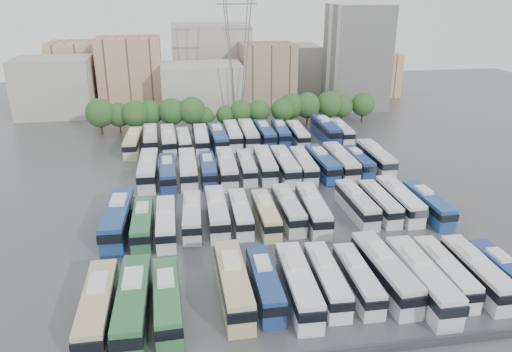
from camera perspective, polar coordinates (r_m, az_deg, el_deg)
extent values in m
plane|color=#424447|center=(74.91, 1.47, -3.27)|extent=(220.00, 220.00, 0.00)
cylinder|color=black|center=(114.04, -17.20, 5.18)|extent=(0.36, 0.36, 2.61)
sphere|color=#234C1E|center=(113.17, -17.39, 6.90)|extent=(6.25, 6.25, 6.25)
cylinder|color=black|center=(114.32, -15.24, 5.32)|extent=(0.36, 0.36, 2.20)
sphere|color=#234C1E|center=(113.57, -15.38, 6.77)|extent=(5.27, 5.27, 5.27)
cylinder|color=black|center=(112.53, -13.52, 5.29)|extent=(0.36, 0.36, 2.42)
sphere|color=#234C1E|center=(111.70, -13.67, 6.91)|extent=(5.81, 5.81, 5.81)
cylinder|color=black|center=(113.87, -11.87, 5.58)|extent=(0.36, 0.36, 2.27)
sphere|color=#234C1E|center=(113.09, -11.99, 7.08)|extent=(5.45, 5.45, 5.45)
cylinder|color=black|center=(112.74, -9.50, 5.63)|extent=(0.36, 0.36, 2.46)
sphere|color=#234C1E|center=(111.90, -9.60, 7.28)|extent=(5.90, 5.90, 5.90)
cylinder|color=black|center=(112.30, -7.24, 5.72)|extent=(0.36, 0.36, 2.54)
sphere|color=#234C1E|center=(111.43, -7.32, 7.42)|extent=(6.09, 6.09, 6.09)
cylinder|color=black|center=(112.78, -5.86, 5.64)|extent=(0.36, 0.36, 1.78)
sphere|color=#234C1E|center=(112.16, -5.91, 6.83)|extent=(4.26, 4.26, 4.26)
cylinder|color=black|center=(113.72, -3.48, 5.84)|extent=(0.36, 0.36, 1.75)
sphere|color=#234C1E|center=(113.11, -3.51, 7.00)|extent=(4.20, 4.20, 4.20)
cylinder|color=black|center=(113.79, -1.68, 5.98)|extent=(0.36, 0.36, 2.13)
sphere|color=#234C1E|center=(113.06, -1.70, 7.39)|extent=(5.11, 5.11, 5.11)
cylinder|color=black|center=(114.22, 0.32, 6.05)|extent=(0.36, 0.36, 2.12)
sphere|color=#234C1E|center=(113.49, 0.33, 7.45)|extent=(5.08, 5.08, 5.08)
cylinder|color=black|center=(114.67, 3.05, 6.10)|extent=(0.36, 0.36, 2.21)
sphere|color=#234C1E|center=(113.92, 3.08, 7.56)|extent=(5.31, 5.31, 5.31)
cylinder|color=black|center=(116.70, 4.00, 6.41)|extent=(0.36, 0.36, 2.46)
sphere|color=#234C1E|center=(115.89, 4.04, 8.00)|extent=(5.89, 5.89, 5.89)
cylinder|color=black|center=(117.32, 5.83, 6.44)|extent=(0.36, 0.36, 2.48)
sphere|color=#234C1E|center=(116.50, 5.89, 8.04)|extent=(5.94, 5.94, 5.94)
cylinder|color=black|center=(118.81, 8.26, 6.53)|extent=(0.36, 0.36, 2.52)
sphere|color=#234C1E|center=(118.00, 8.35, 8.13)|extent=(6.04, 6.04, 6.04)
cylinder|color=black|center=(120.08, 9.70, 6.52)|extent=(0.36, 0.36, 2.17)
sphere|color=#234C1E|center=(119.37, 9.79, 7.88)|extent=(5.21, 5.21, 5.21)
cylinder|color=black|center=(121.72, 12.00, 6.58)|extent=(0.36, 0.36, 2.29)
sphere|color=#234C1E|center=(120.99, 12.12, 8.01)|extent=(5.50, 5.50, 5.50)
cube|color=#9E998E|center=(134.28, -21.99, 9.44)|extent=(18.00, 14.00, 14.00)
cube|color=tan|center=(137.11, -14.14, 11.40)|extent=(16.00, 12.00, 18.00)
cube|color=#ADA89E|center=(129.52, -6.20, 10.01)|extent=(20.00, 14.00, 12.00)
cube|color=gray|center=(137.16, 1.29, 11.60)|extent=(14.00, 12.00, 16.00)
cube|color=gray|center=(148.78, -5.18, 13.07)|extent=(22.00, 16.00, 20.00)
cube|color=tan|center=(148.82, -19.31, 11.21)|extent=(16.00, 14.00, 16.00)
cube|color=#A39E93|center=(150.52, 3.49, 12.06)|extent=(18.00, 14.00, 14.00)
cube|color=tan|center=(152.19, 13.02, 11.28)|extent=(14.00, 12.00, 12.00)
cube|color=gray|center=(143.28, -9.78, 10.51)|extent=(12.00, 10.00, 10.00)
cube|color=silver|center=(134.64, 11.45, 13.17)|extent=(14.00, 14.00, 26.00)
cylinder|color=slate|center=(116.46, -2.99, 14.32)|extent=(2.90, 2.91, 33.83)
cylinder|color=slate|center=(120.40, -3.22, 14.54)|extent=(2.90, 2.91, 33.83)
cylinder|color=slate|center=(116.97, -0.98, 14.37)|extent=(2.90, 2.91, 33.83)
cylinder|color=slate|center=(120.90, -1.27, 14.60)|extent=(2.90, 2.91, 33.83)
cube|color=slate|center=(117.91, -2.18, 19.06)|extent=(9.00, 0.30, 0.30)
cube|color=slate|center=(118.25, -2.14, 16.42)|extent=(7.00, 0.30, 0.30)
cube|color=tan|center=(51.98, -17.61, -14.28)|extent=(2.70, 12.53, 3.55)
cube|color=black|center=(51.47, -17.72, -13.77)|extent=(2.83, 12.71, 1.04)
cube|color=silver|center=(52.17, -17.63, -11.50)|extent=(1.78, 3.34, 0.46)
cube|color=#2B653A|center=(51.47, -13.84, -14.14)|extent=(3.05, 13.11, 3.70)
cube|color=black|center=(50.94, -13.93, -13.59)|extent=(3.19, 13.31, 1.09)
cube|color=silver|center=(51.67, -13.90, -11.20)|extent=(1.92, 3.52, 0.48)
cube|color=#30703F|center=(51.62, -10.11, -13.96)|extent=(2.85, 11.65, 3.28)
cube|color=black|center=(51.15, -10.15, -13.48)|extent=(2.97, 11.83, 0.96)
cube|color=silver|center=(51.80, -10.30, -11.37)|extent=(1.74, 3.14, 0.42)
cube|color=tan|center=(53.07, -2.62, -12.31)|extent=(2.84, 12.74, 3.60)
cube|color=black|center=(52.56, -2.61, -11.78)|extent=(2.97, 12.94, 1.06)
cube|color=silver|center=(53.32, -2.88, -9.55)|extent=(1.84, 3.41, 0.47)
cube|color=navy|center=(53.51, 1.01, -12.27)|extent=(2.38, 11.12, 3.15)
cube|color=black|center=(53.06, 1.04, -11.81)|extent=(2.49, 11.28, 0.93)
cube|color=silver|center=(53.71, 0.75, -9.88)|extent=(1.58, 2.97, 0.41)
cube|color=silver|center=(53.22, 4.82, -12.36)|extent=(2.91, 12.28, 3.46)
cube|color=black|center=(52.73, 4.88, -11.85)|extent=(3.04, 12.47, 1.02)
cube|color=silver|center=(53.43, 4.53, -9.72)|extent=(1.82, 3.30, 0.45)
cube|color=silver|center=(54.67, 8.06, -11.70)|extent=(2.69, 11.20, 3.16)
cube|color=black|center=(54.24, 8.13, -11.24)|extent=(2.80, 11.37, 0.93)
cube|color=silver|center=(54.87, 7.77, -9.36)|extent=(1.66, 3.01, 0.41)
cube|color=silver|center=(55.41, 11.52, -11.54)|extent=(2.39, 10.68, 3.02)
cube|color=black|center=(54.99, 11.61, -11.11)|extent=(2.50, 10.84, 0.89)
cube|color=silver|center=(55.58, 11.19, -9.34)|extent=(1.54, 2.86, 0.39)
cube|color=silver|center=(56.70, 14.49, -10.66)|extent=(3.20, 12.73, 3.58)
cube|color=black|center=(56.23, 14.63, -10.15)|extent=(3.34, 12.92, 1.05)
cube|color=silver|center=(56.90, 14.00, -8.13)|extent=(1.93, 3.44, 0.46)
cube|color=silver|center=(56.44, 18.32, -11.24)|extent=(2.79, 12.89, 3.65)
cube|color=black|center=(55.96, 18.48, -10.72)|extent=(2.92, 13.08, 1.07)
cube|color=silver|center=(56.62, 17.84, -8.63)|extent=(1.84, 3.44, 0.47)
cube|color=white|center=(59.05, 20.71, -10.30)|extent=(2.60, 11.19, 3.16)
cube|color=black|center=(58.65, 20.85, -9.87)|extent=(2.71, 11.36, 0.93)
cube|color=silver|center=(59.22, 20.31, -8.15)|extent=(1.64, 3.00, 0.41)
cube|color=silver|center=(60.17, 23.84, -10.11)|extent=(2.59, 11.55, 3.26)
cube|color=black|center=(59.77, 24.00, -9.67)|extent=(2.71, 11.72, 0.96)
cube|color=silver|center=(60.33, 23.40, -7.94)|extent=(1.67, 3.09, 0.42)
cube|color=navy|center=(61.37, 26.53, -10.08)|extent=(2.50, 10.72, 3.02)
cube|color=black|center=(61.00, 26.69, -9.68)|extent=(2.61, 10.88, 0.89)
cube|color=silver|center=(61.47, 26.07, -8.11)|extent=(1.57, 2.88, 0.39)
cube|color=navy|center=(68.47, -15.48, -4.83)|extent=(3.48, 13.50, 3.79)
cube|color=black|center=(68.01, -15.56, -4.34)|extent=(3.62, 13.70, 1.11)
cube|color=silver|center=(69.09, -15.47, -2.63)|extent=(2.06, 3.65, 0.49)
cube|color=#2D6B3F|center=(67.15, -12.82, -5.39)|extent=(2.48, 11.29, 3.20)
cube|color=black|center=(66.76, -12.87, -4.97)|extent=(2.59, 11.46, 0.94)
cube|color=silver|center=(67.65, -12.89, -3.49)|extent=(1.62, 3.02, 0.41)
cube|color=silver|center=(66.77, -10.23, -5.34)|extent=(2.39, 11.23, 3.18)
cube|color=black|center=(66.38, -10.26, -4.93)|extent=(2.50, 11.40, 0.94)
cube|color=silver|center=(67.27, -10.33, -3.44)|extent=(1.59, 3.00, 0.41)
cube|color=silver|center=(68.07, -7.29, -4.65)|extent=(2.91, 11.13, 3.12)
cube|color=black|center=(67.69, -7.32, -4.24)|extent=(3.03, 11.30, 0.92)
cube|color=silver|center=(68.58, -7.35, -2.82)|extent=(1.71, 3.02, 0.40)
cube|color=silver|center=(68.50, -4.49, -4.24)|extent=(2.67, 11.93, 3.37)
cube|color=black|center=(68.09, -4.50, -3.81)|extent=(2.80, 12.11, 0.99)
cube|color=silver|center=(69.06, -4.63, -2.29)|extent=(1.72, 3.19, 0.44)
cube|color=silver|center=(68.50, -1.80, -4.34)|extent=(2.40, 10.75, 3.04)
cube|color=black|center=(68.13, -1.79, -3.95)|extent=(2.51, 10.91, 0.89)
cube|color=silver|center=(68.99, -1.95, -2.58)|extent=(1.55, 2.88, 0.39)
cube|color=#CDC08D|center=(68.07, 1.13, -4.48)|extent=(2.35, 10.96, 3.10)
cube|color=black|center=(67.69, 1.16, -4.07)|extent=(2.46, 11.13, 0.91)
cube|color=silver|center=(68.55, 0.94, -2.67)|extent=(1.56, 2.92, 0.40)
cube|color=silver|center=(69.63, 3.69, -3.83)|extent=(2.57, 11.49, 3.25)
cube|color=black|center=(69.25, 3.73, -3.42)|extent=(2.69, 11.66, 0.96)
cube|color=silver|center=(70.15, 3.45, -1.99)|extent=(1.66, 3.08, 0.42)
cube|color=silver|center=(69.58, 6.50, -3.86)|extent=(3.20, 12.32, 3.46)
cube|color=black|center=(69.17, 6.55, -3.41)|extent=(3.33, 12.51, 1.02)
cube|color=silver|center=(70.14, 6.30, -1.89)|extent=(1.89, 3.34, 0.45)
cube|color=silver|center=(72.44, 11.41, -3.20)|extent=(2.70, 11.54, 3.25)
cube|color=black|center=(72.06, 11.49, -2.79)|extent=(2.82, 11.71, 0.96)
cube|color=silver|center=(72.93, 11.11, -1.43)|extent=(1.70, 3.10, 0.42)
cube|color=silver|center=(73.63, 13.91, -3.07)|extent=(2.45, 10.93, 3.09)
cube|color=black|center=(73.28, 13.99, -2.69)|extent=(2.56, 11.10, 0.91)
cube|color=silver|center=(74.09, 13.62, -1.42)|extent=(1.58, 2.93, 0.40)
cube|color=white|center=(74.95, 16.04, -2.73)|extent=(2.53, 11.85, 3.36)
cube|color=black|center=(74.58, 16.14, -2.33)|extent=(2.65, 12.03, 0.99)
cube|color=silver|center=(75.45, 15.73, -0.97)|extent=(1.68, 3.16, 0.43)
cube|color=navy|center=(74.96, 19.00, -3.17)|extent=(2.69, 11.21, 3.16)
cube|color=black|center=(74.61, 19.11, -2.79)|extent=(2.81, 11.38, 0.93)
cube|color=silver|center=(75.37, 18.66, -1.51)|extent=(1.66, 3.02, 0.41)
cube|color=silver|center=(85.04, -12.21, 0.64)|extent=(2.97, 13.01, 3.67)
cube|color=black|center=(84.64, -12.26, 1.05)|extent=(3.11, 13.20, 1.08)
cube|color=silver|center=(85.87, -12.26, 2.32)|extent=(1.89, 3.49, 0.48)
cube|color=navy|center=(83.74, -10.04, 0.32)|extent=(2.65, 11.50, 3.25)
cube|color=black|center=(83.39, -10.06, 0.69)|extent=(2.76, 11.67, 0.95)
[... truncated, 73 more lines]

